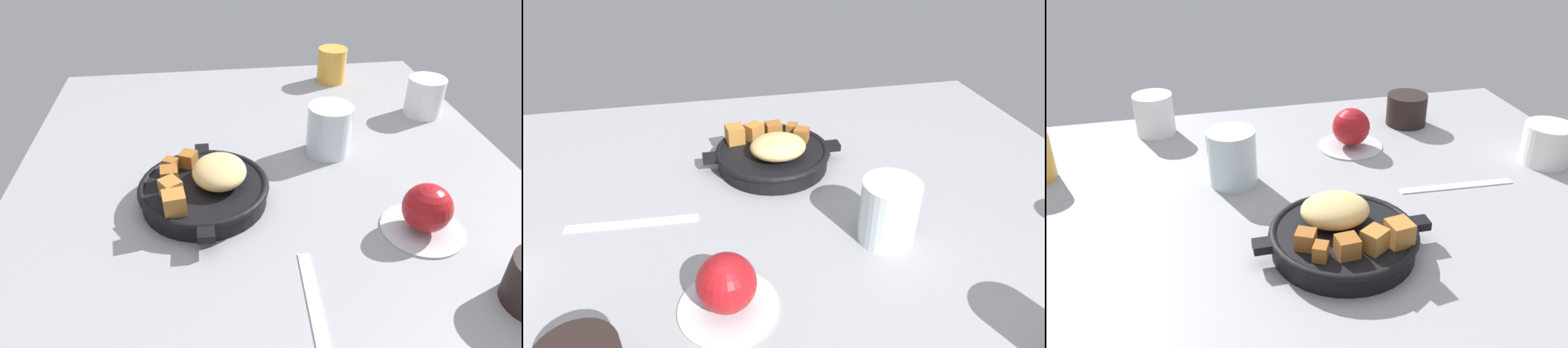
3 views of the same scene
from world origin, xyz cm
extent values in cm
cube|color=gray|center=(0.00, 0.00, -1.20)|extent=(107.16, 86.42, 2.40)
cylinder|color=black|center=(1.14, -11.23, 1.59)|extent=(19.34, 19.34, 3.17)
torus|color=black|center=(1.14, -11.23, 2.92)|extent=(20.16, 20.16, 1.20)
cube|color=black|center=(12.02, -11.23, 2.70)|extent=(2.64, 2.40, 1.20)
cube|color=black|center=(-9.74, -11.23, 2.70)|extent=(2.64, 2.40, 1.20)
ellipsoid|color=tan|center=(0.65, -8.70, 5.06)|extent=(9.48, 8.29, 3.77)
cube|color=#A86B2D|center=(3.68, -15.97, 4.63)|extent=(3.86, 3.76, 2.92)
cube|color=#935623|center=(-0.34, -16.31, 4.48)|extent=(2.93, 2.82, 2.62)
cube|color=#935623|center=(-3.39, -16.23, 4.25)|extent=(2.54, 2.71, 2.15)
cube|color=#A86B2D|center=(7.22, -15.38, 4.74)|extent=(3.44, 3.56, 3.14)
cube|color=#935623|center=(-4.60, -13.46, 4.37)|extent=(3.27, 3.25, 2.40)
cylinder|color=#B7BABF|center=(12.14, 19.66, 0.30)|extent=(11.93, 11.93, 0.60)
sphere|color=maroon|center=(12.14, 19.66, 4.09)|extent=(6.98, 6.98, 6.98)
cube|color=silver|center=(24.43, 1.11, 0.18)|extent=(19.22, 2.64, 0.36)
cylinder|color=black|center=(26.56, 27.55, 3.11)|extent=(8.08, 8.08, 6.23)
cylinder|color=silver|center=(43.53, 5.51, 3.57)|extent=(8.40, 8.40, 7.13)
cylinder|color=silver|center=(-10.78, 11.45, 4.59)|extent=(7.91, 7.91, 9.17)
cylinder|color=white|center=(-23.11, 34.95, 3.99)|extent=(7.54, 7.54, 7.99)
camera|label=1|loc=(58.87, -10.01, 44.03)|focal=31.57mm
camera|label=2|loc=(13.06, 56.12, 41.33)|focal=30.72mm
camera|label=3|loc=(-18.07, -68.64, 44.50)|focal=37.76mm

